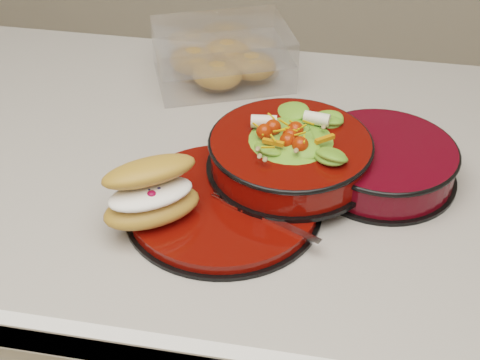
% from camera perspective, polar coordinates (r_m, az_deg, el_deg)
% --- Properties ---
extents(island_counter, '(1.24, 0.74, 0.90)m').
position_cam_1_polar(island_counter, '(1.34, -2.55, -13.49)').
color(island_counter, white).
rests_on(island_counter, ground).
extents(dinner_plate, '(0.27, 0.27, 0.02)m').
position_cam_1_polar(dinner_plate, '(0.92, -1.42, -2.12)').
color(dinner_plate, black).
rests_on(dinner_plate, island_counter).
extents(salad_bowl, '(0.24, 0.24, 0.10)m').
position_cam_1_polar(salad_bowl, '(0.95, 4.33, 2.77)').
color(salad_bowl, black).
rests_on(salad_bowl, dinner_plate).
extents(croissant, '(0.15, 0.15, 0.08)m').
position_cam_1_polar(croissant, '(0.87, -7.51, -1.06)').
color(croissant, '#C5813C').
rests_on(croissant, dinner_plate).
extents(fork, '(0.14, 0.08, 0.00)m').
position_cam_1_polar(fork, '(0.88, 2.33, -3.22)').
color(fork, silver).
rests_on(fork, dinner_plate).
extents(pastry_box, '(0.28, 0.25, 0.09)m').
position_cam_1_polar(pastry_box, '(1.21, -1.52, 10.51)').
color(pastry_box, white).
rests_on(pastry_box, island_counter).
extents(extra_bowl, '(0.22, 0.22, 0.05)m').
position_cam_1_polar(extra_bowl, '(0.98, 12.07, 1.60)').
color(extra_bowl, black).
rests_on(extra_bowl, island_counter).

